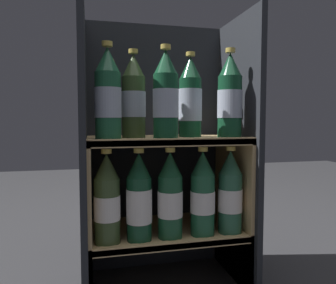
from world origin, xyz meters
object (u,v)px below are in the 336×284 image
Objects in this scene: bottle_lower_front_2 at (170,197)px; bottle_lower_front_4 at (230,194)px; bottle_lower_front_1 at (139,200)px; bottle_lower_front_3 at (203,195)px; bottle_upper_back_1 at (190,100)px; bottle_lower_front_0 at (107,201)px; bottle_upper_front_1 at (166,97)px; bottle_upper_back_0 at (134,98)px; bottle_upper_front_2 at (230,98)px; bottle_upper_front_0 at (108,96)px.

bottle_lower_front_2 is 1.00× the size of bottle_lower_front_4.
bottle_lower_front_1 is 1.00× the size of bottle_lower_front_3.
bottle_lower_front_1 is at bearing 180.00° from bottle_lower_front_2.
bottle_upper_back_1 reaches higher than bottle_lower_front_2.
bottle_lower_front_0 is 0.10m from bottle_lower_front_1.
bottle_lower_front_1 is 0.21m from bottle_lower_front_3.
bottle_upper_back_1 is (0.11, 0.09, -0.00)m from bottle_upper_front_1.
bottle_upper_back_0 is 0.39m from bottle_lower_front_3.
bottle_upper_front_1 is 1.00× the size of bottle_lower_front_1.
bottle_upper_front_2 is (0.22, 0.00, -0.00)m from bottle_upper_front_1.
bottle_upper_front_0 is 0.13m from bottle_upper_back_0.
bottle_upper_front_1 and bottle_upper_front_2 have the same top height.
bottle_upper_front_1 is at bearing -44.81° from bottle_upper_back_0.
bottle_lower_front_1 is (0.10, -0.00, -0.00)m from bottle_lower_front_0.
bottle_upper_back_1 is at bearing 0.00° from bottle_upper_back_0.
bottle_lower_front_3 is at bearing 0.00° from bottle_lower_front_2.
bottle_upper_front_1 is 0.32m from bottle_lower_front_2.
bottle_lower_front_2 is at bearing -180.00° from bottle_lower_front_4.
bottle_lower_front_3 is at bearing -79.61° from bottle_upper_back_1.
bottle_upper_front_0 is at bearing -162.80° from bottle_upper_back_1.
bottle_lower_front_0 is 0.41m from bottle_lower_front_4.
bottle_upper_back_1 reaches higher than bottle_lower_front_0.
bottle_upper_front_1 reaches higher than bottle_lower_front_0.
bottle_upper_back_0 is at bearing 92.13° from bottle_lower_front_1.
bottle_upper_back_0 and bottle_upper_back_1 have the same top height.
bottle_lower_front_0 is at bearing 180.00° from bottle_lower_front_4.
bottle_lower_front_1 is 1.00× the size of bottle_lower_front_4.
bottle_lower_front_0 is (-0.10, -0.09, -0.32)m from bottle_upper_back_0.
bottle_lower_front_1 and bottle_lower_front_2 have the same top height.
bottle_lower_front_1 and bottle_lower_front_3 have the same top height.
bottle_upper_back_0 reaches higher than bottle_lower_front_4.
bottle_lower_front_4 is (0.22, 0.00, -0.32)m from bottle_upper_front_1.
bottle_upper_front_2 reaches higher than bottle_lower_front_2.
bottle_upper_front_0 is 0.44m from bottle_lower_front_3.
bottle_lower_front_0 is (-0.29, -0.09, -0.32)m from bottle_upper_back_1.
bottle_upper_back_0 reaches higher than bottle_lower_front_3.
bottle_upper_front_2 is 1.00× the size of bottle_lower_front_1.
bottle_upper_back_0 is at bearing 157.45° from bottle_lower_front_3.
bottle_lower_front_2 is at bearing -136.56° from bottle_upper_back_1.
bottle_lower_front_1 is (-0.30, -0.00, -0.32)m from bottle_upper_front_2.
bottle_upper_front_1 and bottle_upper_back_0 have the same top height.
bottle_lower_front_3 is (0.31, 0.00, 0.00)m from bottle_lower_front_0.
bottle_upper_front_0 is 1.00× the size of bottle_upper_front_1.
bottle_upper_back_0 reaches higher than bottle_lower_front_0.
bottle_lower_front_1 is (-0.09, 0.00, -0.32)m from bottle_upper_front_1.
bottle_lower_front_1 is at bearing 180.00° from bottle_upper_front_1.
bottle_upper_back_1 is (-0.11, 0.09, -0.00)m from bottle_upper_front_2.
bottle_lower_front_0 is (-0.40, -0.00, -0.32)m from bottle_upper_front_2.
bottle_upper_front_0 is at bearing 180.00° from bottle_lower_front_2.
bottle_lower_front_0 and bottle_lower_front_1 have the same top height.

